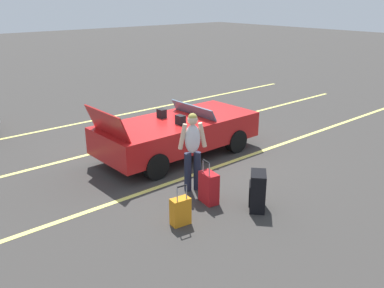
{
  "coord_description": "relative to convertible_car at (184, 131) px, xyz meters",
  "views": [
    {
      "loc": [
        -6.1,
        -7.73,
        3.82
      ],
      "look_at": [
        -0.55,
        -1.2,
        0.75
      ],
      "focal_mm": 38.85,
      "sensor_mm": 36.0,
      "label": 1
    }
  ],
  "objects": [
    {
      "name": "lot_line_mid",
      "position": [
        -0.2,
        1.49,
        -0.59
      ],
      "size": [
        18.0,
        0.12,
        0.01
      ],
      "primitive_type": "cube",
      "color": "#EAE066",
      "rests_on": "ground_plane"
    },
    {
      "name": "suitcase_large_black",
      "position": [
        -0.82,
        -3.18,
        -0.22
      ],
      "size": [
        0.54,
        0.53,
        0.74
      ],
      "rotation": [
        0.0,
        0.0,
        2.3
      ],
      "color": "black",
      "rests_on": "ground_plane"
    },
    {
      "name": "suitcase_medium_bright",
      "position": [
        -1.33,
        -2.4,
        -0.28
      ],
      "size": [
        0.32,
        0.43,
        0.89
      ],
      "rotation": [
        0.0,
        0.0,
        6.12
      ],
      "color": "red",
      "rests_on": "ground_plane"
    },
    {
      "name": "traveler_person",
      "position": [
        -1.21,
        -1.76,
        0.34
      ],
      "size": [
        0.58,
        0.33,
        1.65
      ],
      "rotation": [
        0.0,
        0.0,
        1.14
      ],
      "color": "#1E2338",
      "rests_on": "ground_plane"
    },
    {
      "name": "convertible_car",
      "position": [
        0.0,
        0.0,
        0.0
      ],
      "size": [
        4.18,
        1.86,
        1.52
      ],
      "rotation": [
        0.0,
        0.0,
        0.01
      ],
      "color": "red",
      "rests_on": "ground_plane"
    },
    {
      "name": "ground_plane",
      "position": [
        -0.2,
        -0.0,
        -0.59
      ],
      "size": [
        80.0,
        80.0,
        0.0
      ],
      "primitive_type": "plane",
      "color": "#383533"
    },
    {
      "name": "lot_line_far",
      "position": [
        -0.2,
        4.19,
        -0.59
      ],
      "size": [
        18.0,
        0.12,
        0.01
      ],
      "primitive_type": "cube",
      "color": "#EAE066",
      "rests_on": "ground_plane"
    },
    {
      "name": "lot_line_near",
      "position": [
        -0.2,
        -1.21,
        -0.59
      ],
      "size": [
        18.0,
        0.12,
        0.01
      ],
      "primitive_type": "cube",
      "color": "#EAE066",
      "rests_on": "ground_plane"
    },
    {
      "name": "suitcase_small_carryon",
      "position": [
        -2.27,
        -2.68,
        -0.34
      ],
      "size": [
        0.36,
        0.26,
        0.78
      ],
      "rotation": [
        0.0,
        0.0,
        1.44
      ],
      "color": "orange",
      "rests_on": "ground_plane"
    }
  ]
}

